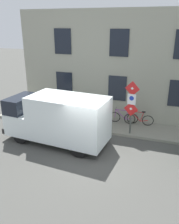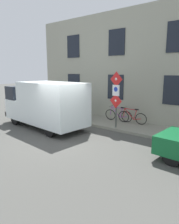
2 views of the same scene
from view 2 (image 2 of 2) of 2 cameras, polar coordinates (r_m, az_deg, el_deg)
ground_plane at (r=9.81m, az=-7.74°, el=-7.22°), size 80.00×80.00×0.00m
sidewalk_slab at (r=12.45m, az=4.42°, el=-2.83°), size 2.09×14.71×0.14m
building_facade at (r=13.25m, az=8.11°, el=11.98°), size 0.75×12.71×6.57m
sign_post_stacked at (r=10.79m, az=7.26°, el=4.85°), size 0.18×0.56×2.79m
delivery_van at (r=11.60m, az=-12.00°, el=2.30°), size 2.40×5.47×2.50m
bicycle_red at (r=12.03m, az=11.56°, el=-1.36°), size 0.46×1.71×0.89m
bicycle_purple at (r=12.46m, az=7.89°, el=-0.81°), size 0.46×1.71×0.89m
pedestrian at (r=12.97m, az=-0.63°, el=2.29°), size 0.43×0.48×1.72m
litter_bin at (r=12.68m, az=-2.81°, el=-0.14°), size 0.44×0.44×0.90m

